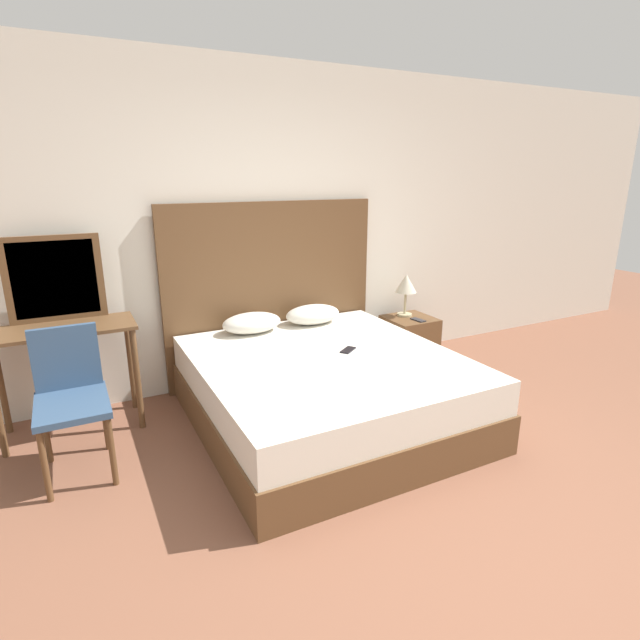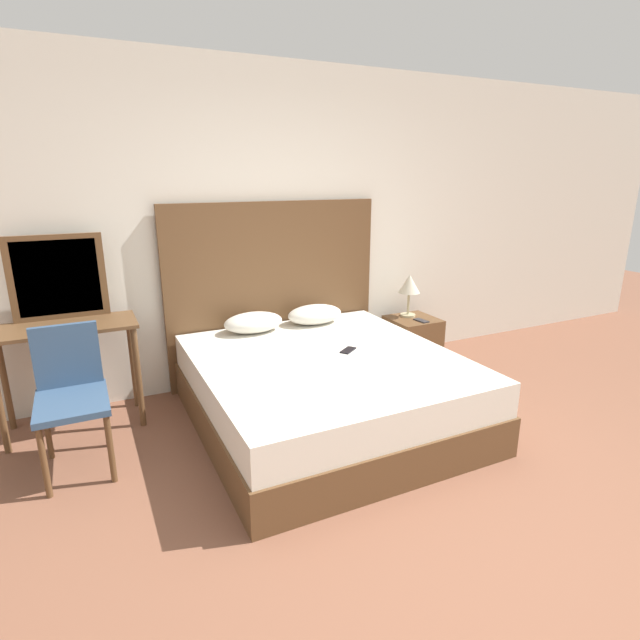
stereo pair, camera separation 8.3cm
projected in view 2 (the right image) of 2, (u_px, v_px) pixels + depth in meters
name	position (u px, v px, depth m)	size (l,w,h in m)	color
ground_plane	(455.00, 550.00, 2.49)	(16.00, 16.00, 0.00)	brown
wall_back	(268.00, 228.00, 4.33)	(10.00, 0.06, 2.70)	silver
bed	(326.00, 390.00, 3.70)	(1.84, 1.99, 0.53)	brown
headboard	(275.00, 292.00, 4.43)	(1.93, 0.05, 1.58)	brown
pillow_left	(253.00, 322.00, 4.17)	(0.50, 0.31, 0.17)	silver
pillow_right	(315.00, 314.00, 4.41)	(0.50, 0.31, 0.17)	silver
phone_on_bed	(348.00, 350.00, 3.74)	(0.16, 0.14, 0.01)	black
nightstand	(412.00, 341.00, 4.88)	(0.44, 0.44, 0.46)	brown
table_lamp	(409.00, 286.00, 4.80)	(0.21, 0.21, 0.41)	tan
phone_on_nightstand	(421.00, 321.00, 4.72)	(0.09, 0.16, 0.01)	#232328
vanity_desk	(67.00, 346.00, 3.52)	(0.95, 0.45, 0.79)	brown
vanity_mirror	(58.00, 277.00, 3.56)	(0.64, 0.03, 0.61)	brown
chair	(71.00, 389.00, 3.10)	(0.41, 0.52, 0.90)	#334C6B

